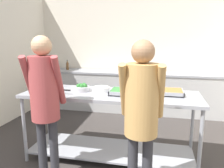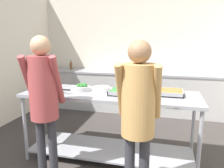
{
  "view_description": "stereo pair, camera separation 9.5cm",
  "coord_description": "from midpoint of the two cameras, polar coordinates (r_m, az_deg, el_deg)",
  "views": [
    {
      "loc": [
        0.7,
        -0.85,
        1.61
      ],
      "look_at": [
        0.08,
        1.93,
        1.02
      ],
      "focal_mm": 35.0,
      "sensor_mm": 36.0,
      "label": 1
    },
    {
      "loc": [
        0.79,
        -0.82,
        1.61
      ],
      "look_at": [
        0.08,
        1.93,
        1.02
      ],
      "focal_mm": 35.0,
      "sensor_mm": 36.0,
      "label": 2
    }
  ],
  "objects": [
    {
      "name": "wall_rear",
      "position": [
        5.21,
        6.21,
        8.47
      ],
      "size": [
        4.47,
        0.06,
        2.65
      ],
      "color": "beige",
      "rests_on": "ground_plane"
    },
    {
      "name": "serving_counter",
      "position": [
        2.92,
        0.45,
        -8.07
      ],
      "size": [
        2.27,
        0.73,
        0.92
      ],
      "color": "gray",
      "rests_on": "ground_plane"
    },
    {
      "name": "guest_serving_left",
      "position": [
        2.03,
        8.21,
        -5.84
      ],
      "size": [
        0.41,
        0.31,
        1.6
      ],
      "color": "#2D2D33",
      "rests_on": "ground_plane"
    },
    {
      "name": "water_bottle",
      "position": [
        5.32,
        -10.16,
        4.89
      ],
      "size": [
        0.06,
        0.06,
        0.23
      ],
      "color": "brown",
      "rests_on": "back_counter"
    },
    {
      "name": "serving_tray_vegetables",
      "position": [
        2.87,
        14.98,
        -2.09
      ],
      "size": [
        0.41,
        0.34,
        0.05
      ],
      "color": "gray",
      "rests_on": "serving_counter"
    },
    {
      "name": "serving_tray_roast",
      "position": [
        2.79,
        5.24,
        -2.13
      ],
      "size": [
        0.46,
        0.33,
        0.05
      ],
      "color": "gray",
      "rests_on": "serving_counter"
    },
    {
      "name": "back_counter",
      "position": [
        4.98,
        5.38,
        -1.88
      ],
      "size": [
        4.31,
        0.65,
        0.89
      ],
      "color": "#A8A8A8",
      "rests_on": "ground_plane"
    },
    {
      "name": "plate_stack",
      "position": [
        2.93,
        -1.9,
        -1.3
      ],
      "size": [
        0.23,
        0.23,
        0.06
      ],
      "color": "white",
      "rests_on": "serving_counter"
    },
    {
      "name": "broccoli_bowl",
      "position": [
        2.97,
        -6.87,
        -0.96
      ],
      "size": [
        0.22,
        0.22,
        0.1
      ],
      "color": "#B2B2B7",
      "rests_on": "serving_counter"
    },
    {
      "name": "sauce_pan",
      "position": [
        2.92,
        -14.44,
        -1.62
      ],
      "size": [
        0.37,
        0.23,
        0.06
      ],
      "color": "gray",
      "rests_on": "serving_counter"
    },
    {
      "name": "guest_serving_right",
      "position": [
        2.46,
        -16.4,
        -2.32
      ],
      "size": [
        0.44,
        0.37,
        1.65
      ],
      "color": "#2D2D33",
      "rests_on": "ground_plane"
    }
  ]
}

